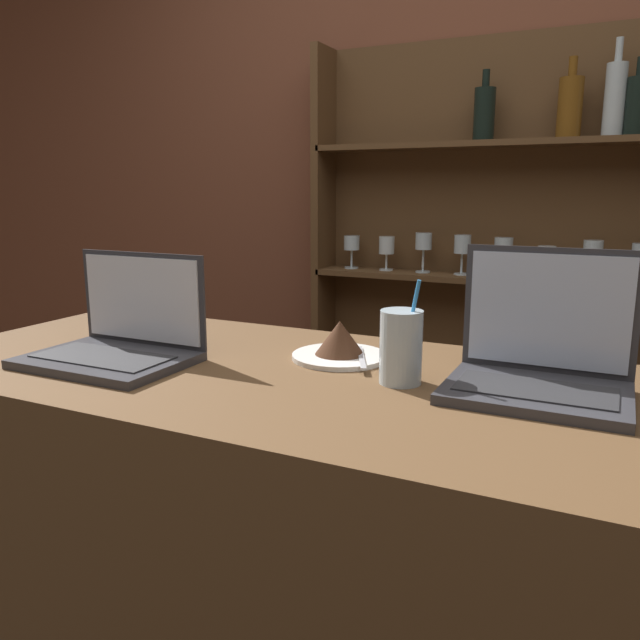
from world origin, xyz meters
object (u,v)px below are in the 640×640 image
(cake_plate, at_px, (340,344))
(water_glass, at_px, (401,347))
(laptop_near, at_px, (119,339))
(laptop_far, at_px, (540,361))

(cake_plate, bearing_deg, water_glass, -31.83)
(water_glass, bearing_deg, laptop_near, -169.63)
(cake_plate, distance_m, water_glass, 0.20)
(water_glass, bearing_deg, laptop_far, 14.03)
(water_glass, bearing_deg, cake_plate, 148.17)
(laptop_near, height_order, laptop_far, laptop_far)
(laptop_near, relative_size, cake_plate, 1.63)
(laptop_near, distance_m, water_glass, 0.58)
(laptop_far, relative_size, cake_plate, 1.51)
(cake_plate, relative_size, water_glass, 1.04)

